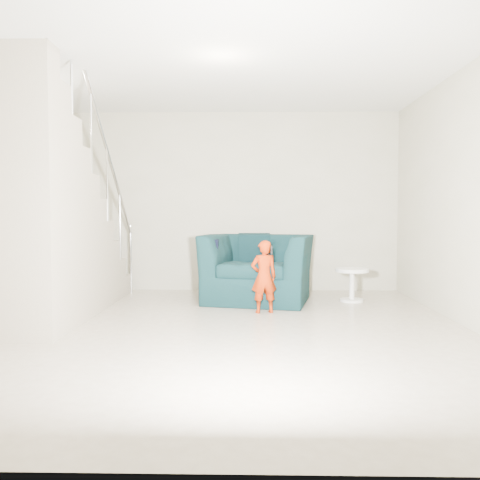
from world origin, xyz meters
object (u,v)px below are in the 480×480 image
(side_table, at_px, (352,279))
(staircase, at_px, (43,234))
(armchair, at_px, (258,268))
(toddler, at_px, (264,277))

(side_table, relative_size, staircase, 0.12)
(staircase, bearing_deg, armchair, 27.38)
(toddler, bearing_deg, armchair, -100.08)
(armchair, relative_size, toddler, 1.60)
(armchair, xyz_separation_m, side_table, (1.25, -0.00, -0.15))
(armchair, distance_m, side_table, 1.26)
(toddler, height_order, staircase, staircase)
(toddler, height_order, side_table, toddler)
(staircase, bearing_deg, side_table, 18.68)
(toddler, relative_size, side_table, 1.94)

